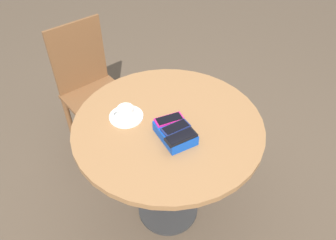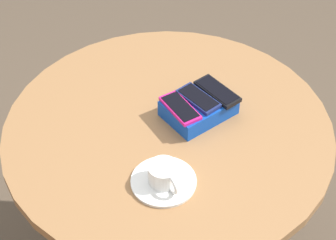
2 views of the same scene
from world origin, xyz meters
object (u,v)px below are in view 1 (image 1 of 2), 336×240
Objects in this scene: phone_navy at (176,128)px; round_table at (168,140)px; phone_magenta at (169,119)px; phone_box at (175,133)px; coffee_cup at (125,112)px; phone_black at (181,137)px; saucer at (126,116)px; chair_near_window at (93,90)px.

round_table is at bearing -4.76° from phone_navy.
phone_navy is 0.06m from phone_magenta.
phone_box is at bearing 100.03° from phone_navy.
phone_navy is at bearing -144.49° from coffee_cup.
phone_navy reaches higher than phone_box.
phone_magenta reaches higher than phone_box.
round_table is at bearing -4.88° from phone_black.
phone_black is 1.08× the size of phone_magenta.
saucer is at bearing 34.52° from phone_box.
coffee_cup is at bearing 35.51° from phone_navy.
chair_near_window is at bearing 11.96° from phone_navy.
saucer is at bearing 52.44° from round_table.
phone_box is 0.27m from coffee_cup.
phone_magenta is (0.13, -0.00, -0.00)m from phone_black.
phone_box is at bearing -2.54° from phone_black.
coffee_cup is at bearing 84.63° from saucer.
phone_navy is at bearing -144.94° from saucer.
phone_navy is 1.25× the size of coffee_cup.
phone_magenta is at bearing 162.94° from round_table.
phone_navy is (0.06, -0.01, -0.00)m from phone_black.
phone_box is 0.03m from phone_navy.
phone_black reaches higher than phone_box.
phone_box is 1.17× the size of saucer.
round_table is 0.26m from coffee_cup.
round_table is 4.73× the size of phone_box.
phone_magenta is at bearing -135.49° from coffee_cup.
phone_box is 1.45× the size of phone_navy.
phone_magenta is at bearing -1.55° from phone_black.
coffee_cup is (0.22, 0.16, 0.01)m from phone_box.
round_table is 0.24m from saucer.
coffee_cup is at bearing 52.85° from round_table.
round_table is 6.36× the size of phone_black.
chair_near_window is (0.87, 0.19, -0.33)m from phone_navy.
coffee_cup is at bearing 44.51° from phone_magenta.
round_table is at bearing -127.15° from coffee_cup.
saucer is 1.56× the size of coffee_cup.
phone_black is at bearing 178.45° from phone_magenta.
phone_magenta is (0.06, 0.00, -0.00)m from phone_navy.
phone_magenta reaches higher than saucer.
phone_navy is at bearing -168.04° from chair_near_window.
phone_box reaches higher than round_table.
chair_near_window reaches higher than phone_navy.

